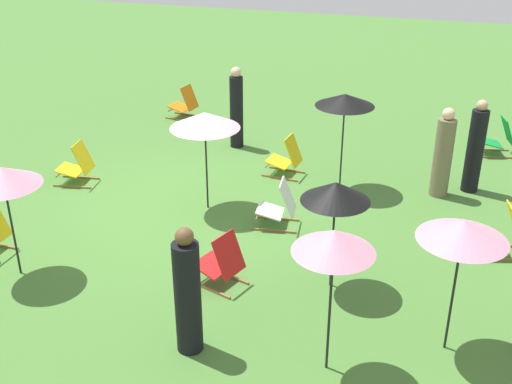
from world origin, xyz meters
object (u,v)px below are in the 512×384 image
umbrella_5 (3,176)px  person_3 (188,294)px  deckchair_8 (221,263)px  person_2 (475,149)px  deckchair_2 (504,233)px  umbrella_3 (336,192)px  deckchair_1 (185,104)px  person_1 (443,155)px  deckchair_3 (77,166)px  umbrella_2 (345,100)px  deckchair_7 (279,206)px  umbrella_1 (205,120)px  deckchair_6 (286,158)px  person_0 (236,109)px  deckchair_0 (499,138)px  umbrella_0 (334,242)px  umbrella_4 (463,231)px

umbrella_5 → person_3: bearing=75.8°
deckchair_8 → person_2: bearing=160.6°
deckchair_2 → umbrella_3: (1.70, -2.36, 1.13)m
deckchair_1 → deckchair_8: (6.62, 3.50, 0.00)m
deckchair_1 → person_1: person_1 is taller
deckchair_3 → deckchair_1: bearing=165.2°
deckchair_2 → umbrella_2: umbrella_2 is taller
deckchair_7 → umbrella_1: size_ratio=0.47×
deckchair_6 → person_1: (-0.04, 2.95, 0.42)m
umbrella_1 → person_3: 3.96m
deckchair_7 → person_1: size_ratio=0.49×
deckchair_8 → person_0: person_0 is taller
deckchair_6 → umbrella_2: 1.79m
person_0 → deckchair_0: bearing=-11.6°
deckchair_1 → umbrella_3: (6.14, 5.00, 1.13)m
umbrella_0 → person_3: 1.94m
deckchair_2 → umbrella_5: bearing=-80.5°
deckchair_2 → deckchair_8: size_ratio=0.98×
umbrella_4 → umbrella_5: umbrella_4 is taller
umbrella_0 → umbrella_5: umbrella_0 is taller
umbrella_5 → person_1: bearing=129.3°
deckchair_3 → deckchair_2: bearing=78.8°
deckchair_7 → umbrella_2: 2.40m
deckchair_7 → person_1: person_1 is taller
deckchair_6 → umbrella_0: 5.81m
deckchair_0 → deckchair_1: same height
deckchair_3 → deckchair_8: size_ratio=0.96×
person_3 → umbrella_3: bearing=-55.7°
deckchair_3 → umbrella_5: bearing=7.5°
umbrella_2 → umbrella_3: (3.34, 0.53, -0.23)m
umbrella_3 → person_0: size_ratio=0.92×
deckchair_3 → person_0: bearing=131.7°
umbrella_4 → person_2: size_ratio=1.01×
deckchair_8 → umbrella_1: umbrella_1 is taller
deckchair_8 → person_1: (-4.06, 2.79, 0.42)m
deckchair_7 → person_1: 3.29m
deckchair_0 → umbrella_0: umbrella_0 is taller
deckchair_8 → umbrella_4: 3.43m
deckchair_2 → umbrella_3: bearing=-67.2°
deckchair_7 → deckchair_2: bearing=85.3°
umbrella_1 → person_1: 4.40m
deckchair_6 → umbrella_1: bearing=-23.4°
deckchair_8 → umbrella_4: size_ratio=0.48×
person_0 → umbrella_3: bearing=-81.3°
deckchair_3 → person_3: 5.59m
umbrella_5 → person_3: umbrella_5 is taller
umbrella_0 → umbrella_1: umbrella_0 is taller
deckchair_6 → umbrella_4: 5.71m
umbrella_1 → umbrella_2: bearing=127.2°
umbrella_5 → deckchair_2: bearing=112.4°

